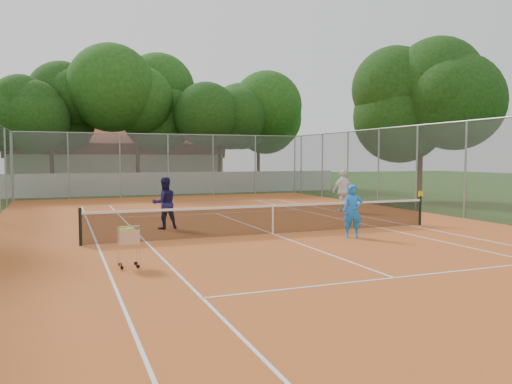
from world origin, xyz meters
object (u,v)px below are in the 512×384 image
object	(u,v)px
player_far_left	(165,203)
player_far_right	(343,191)
clubhouse	(117,161)
player_near	(353,211)
tennis_net	(273,219)
ball_hopper	(129,246)

from	to	relation	value
player_far_left	player_far_right	xyz separation A→B (m)	(8.68, 2.44, 0.07)
clubhouse	player_near	world-z (taller)	clubhouse
tennis_net	clubhouse	world-z (taller)	clubhouse
player_far_left	player_far_right	size ratio (longest dim) A/B	0.93
tennis_net	player_near	bearing A→B (deg)	-37.65
player_far_right	ball_hopper	size ratio (longest dim) A/B	1.98
tennis_net	player_near	xyz separation A→B (m)	(2.04, -1.57, 0.34)
tennis_net	player_far_right	distance (m)	7.46
player_far_right	tennis_net	bearing A→B (deg)	34.66
player_far_left	player_far_right	world-z (taller)	player_far_right
player_far_left	player_far_right	distance (m)	9.01
ball_hopper	clubhouse	bearing A→B (deg)	108.67
player_far_left	tennis_net	bearing A→B (deg)	135.05
player_near	ball_hopper	xyz separation A→B (m)	(-7.06, -1.83, -0.34)
ball_hopper	player_near	bearing A→B (deg)	38.52
tennis_net	ball_hopper	size ratio (longest dim) A/B	12.10
tennis_net	clubhouse	distance (m)	29.12
player_far_left	ball_hopper	world-z (taller)	player_far_left
clubhouse	player_near	bearing A→B (deg)	-82.47
player_near	player_far_right	size ratio (longest dim) A/B	0.85
tennis_net	player_far_right	world-z (taller)	player_far_right
clubhouse	ball_hopper	size ratio (longest dim) A/B	16.70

